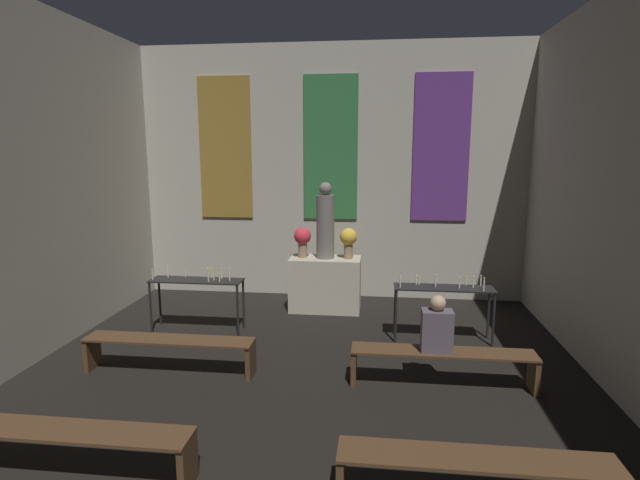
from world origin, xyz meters
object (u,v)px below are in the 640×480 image
altar (325,284)px  candle_rack_left (197,286)px  statue (325,223)px  candle_rack_right (444,295)px  pew_back_left (169,347)px  person_seated (437,327)px  pew_second_left (69,442)px  flower_vase_right (348,240)px  flower_vase_left (303,239)px  pew_second_right (476,471)px  pew_back_right (442,360)px

altar → candle_rack_left: bearing=-146.5°
statue → candle_rack_right: size_ratio=0.91×
pew_back_left → person_seated: 3.32m
candle_rack_left → pew_back_left: 1.56m
altar → pew_second_left: 5.12m
flower_vase_right → pew_back_left: flower_vase_right is taller
flower_vase_left → candle_rack_right: (2.27, -1.24, -0.57)m
flower_vase_right → pew_second_right: flower_vase_right is taller
statue → pew_second_right: 5.26m
altar → statue: bearing=0.0°
altar → pew_second_left: bearing=-109.3°
statue → flower_vase_right: size_ratio=2.48×
pew_back_left → pew_back_right: bearing=0.0°
flower_vase_right → pew_second_right: bearing=-75.1°
flower_vase_left → person_seated: (2.01, -2.75, -0.53)m
candle_rack_left → pew_second_right: size_ratio=0.67×
statue → person_seated: (1.61, -2.75, -0.81)m
statue → flower_vase_left: 0.48m
candle_rack_right → pew_back_left: size_ratio=0.67×
flower_vase_left → pew_second_right: flower_vase_left is taller
pew_second_right → pew_second_left: bearing=180.0°
flower_vase_right → candle_rack_right: size_ratio=0.37×
flower_vase_left → altar: bearing=0.0°
flower_vase_right → candle_rack_left: size_ratio=0.37×
pew_second_left → pew_back_right: 3.97m
candle_rack_left → pew_second_right: candle_rack_left is taller
altar → pew_back_right: (1.69, -2.75, -0.14)m
flower_vase_right → pew_second_right: 5.09m
candle_rack_left → pew_back_right: candle_rack_left is taller
statue → flower_vase_right: statue is taller
altar → statue: statue is taller
altar → pew_second_right: altar is taller
candle_rack_left → pew_second_left: 3.62m
altar → candle_rack_right: candle_rack_right is taller
candle_rack_left → pew_back_right: (3.56, -1.51, -0.37)m
flower_vase_left → pew_back_right: size_ratio=0.25×
statue → pew_second_left: 5.26m
flower_vase_left → pew_second_left: bearing=-104.9°
pew_back_right → candle_rack_right: bearing=83.0°
candle_rack_left → pew_second_right: (3.56, -3.60, -0.37)m
statue → pew_second_left: size_ratio=0.61×
pew_back_right → pew_second_left: bearing=-148.3°
candle_rack_right → pew_back_left: (-3.56, -1.51, -0.37)m
flower_vase_left → candle_rack_right: size_ratio=0.37×
altar → pew_second_right: (1.69, -4.84, -0.14)m
candle_rack_right → candle_rack_left: bearing=180.0°
candle_rack_right → pew_second_left: 5.08m
pew_back_left → pew_back_right: size_ratio=1.00×
statue → candle_rack_right: 2.40m
altar → pew_back_right: altar is taller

